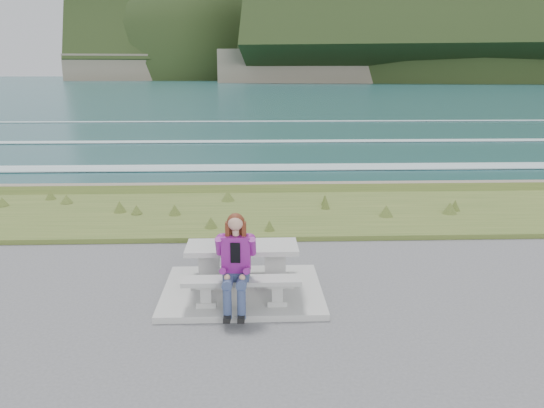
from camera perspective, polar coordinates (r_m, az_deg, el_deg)
name	(u,v)px	position (r m, az deg, el deg)	size (l,w,h in m)	color
concrete_slab	(243,291)	(8.89, -3.18, -9.32)	(2.60, 2.10, 0.10)	#A8A8A2
picnic_table	(242,255)	(8.66, -3.24, -5.47)	(1.80, 0.75, 0.75)	#A8A8A2
bench_landward	(242,285)	(8.09, -3.29, -8.67)	(1.80, 0.35, 0.45)	#A8A8A2
bench_seaward	(243,254)	(9.40, -3.15, -5.40)	(1.80, 0.35, 0.45)	#A8A8A2
grass_verge	(246,215)	(13.64, -2.86, -1.20)	(160.00, 4.50, 0.22)	#3B5720
shore_drop	(247,191)	(16.46, -2.76, 1.43)	(160.00, 0.80, 2.20)	#6F6753
ocean	(249,159)	(33.68, -2.49, 4.86)	(1600.00, 1600.00, 0.09)	#1B484C
headland_range	(502,64)	(448.61, 23.55, 13.62)	(729.83, 363.95, 227.14)	#6F6753
seated_woman	(236,277)	(7.89, -3.94, -7.80)	(0.45, 0.75, 1.46)	navy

